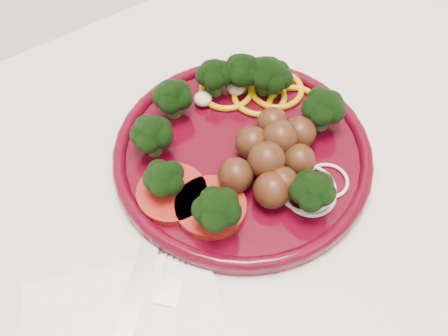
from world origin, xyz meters
TOP-DOWN VIEW (x-y plane):
  - counter at (0.00, 1.70)m, footprint 2.40×0.60m
  - plate at (0.03, 1.72)m, footprint 0.27×0.27m

SIDE VIEW (x-z plane):
  - counter at x=0.00m, z-range 0.00..0.90m
  - plate at x=0.03m, z-range 0.89..0.95m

